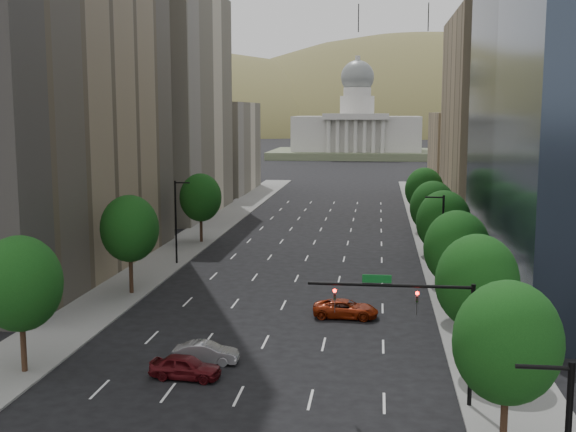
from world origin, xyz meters
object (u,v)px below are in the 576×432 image
at_px(traffic_signal, 426,315).
at_px(car_red_far, 346,309).
at_px(car_maroon, 185,367).
at_px(car_silver, 206,353).
at_px(capitol, 357,133).

height_order(traffic_signal, car_red_far, traffic_signal).
xyz_separation_m(car_maroon, car_red_far, (9.15, 14.58, -0.03)).
xyz_separation_m(car_maroon, car_silver, (0.60, 2.88, -0.05)).
distance_m(traffic_signal, car_silver, 15.31).
relative_size(traffic_signal, car_silver, 2.16).
bearing_deg(car_silver, car_red_far, -38.40).
bearing_deg(car_red_far, car_maroon, 150.17).
distance_m(capitol, car_red_far, 203.01).
bearing_deg(traffic_signal, car_red_far, 106.86).
bearing_deg(capitol, car_maroon, -90.99).
height_order(traffic_signal, capitol, capitol).
height_order(car_maroon, car_red_far, car_maroon).
bearing_deg(car_silver, capitol, -3.07).
distance_m(car_silver, car_red_far, 14.49).
height_order(capitol, car_silver, capitol).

